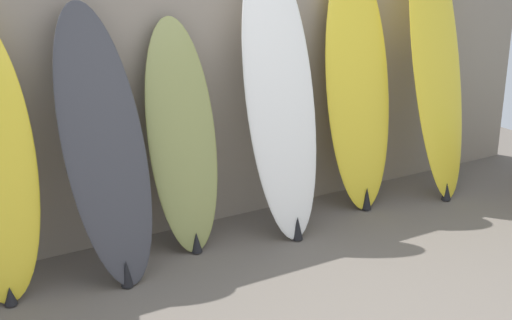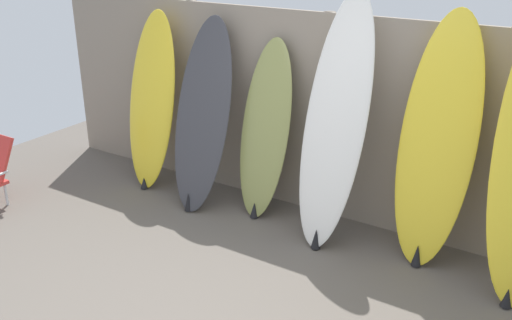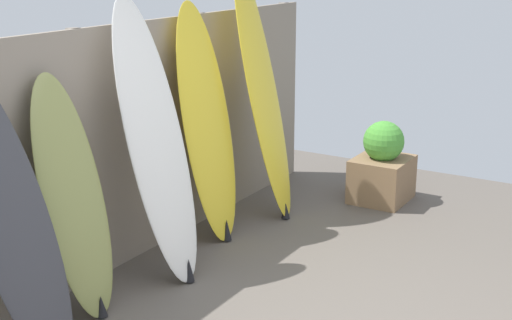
{
  "view_description": "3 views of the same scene",
  "coord_description": "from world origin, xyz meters",
  "px_view_note": "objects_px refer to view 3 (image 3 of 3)",
  "views": [
    {
      "loc": [
        -2.31,
        -2.49,
        2.19
      ],
      "look_at": [
        -0.35,
        0.84,
        0.87
      ],
      "focal_mm": 50.0,
      "sensor_mm": 36.0,
      "label": 1
    },
    {
      "loc": [
        2.05,
        -2.31,
        2.45
      ],
      "look_at": [
        0.05,
        0.84,
        0.91
      ],
      "focal_mm": 40.0,
      "sensor_mm": 36.0,
      "label": 2
    },
    {
      "loc": [
        -3.46,
        -1.47,
        2.29
      ],
      "look_at": [
        0.34,
        0.83,
        0.99
      ],
      "focal_mm": 50.0,
      "sensor_mm": 36.0,
      "label": 3
    }
  ],
  "objects_px": {
    "surfboard_charcoal_1": "(14,223)",
    "surfboard_yellow_5": "(263,94)",
    "surfboard_olive_2": "(74,200)",
    "surfboard_white_3": "(157,143)",
    "surfboard_yellow_4": "(207,126)",
    "planter_box": "(382,167)"
  },
  "relations": [
    {
      "from": "surfboard_charcoal_1",
      "to": "surfboard_yellow_5",
      "type": "height_order",
      "value": "surfboard_yellow_5"
    },
    {
      "from": "surfboard_charcoal_1",
      "to": "surfboard_white_3",
      "type": "distance_m",
      "value": 1.31
    },
    {
      "from": "surfboard_charcoal_1",
      "to": "surfboard_yellow_4",
      "type": "bearing_deg",
      "value": 3.78
    },
    {
      "from": "surfboard_yellow_5",
      "to": "surfboard_white_3",
      "type": "bearing_deg",
      "value": 179.84
    },
    {
      "from": "surfboard_white_3",
      "to": "planter_box",
      "type": "relative_size",
      "value": 2.62
    },
    {
      "from": "surfboard_yellow_4",
      "to": "surfboard_yellow_5",
      "type": "height_order",
      "value": "surfboard_yellow_5"
    },
    {
      "from": "surfboard_yellow_5",
      "to": "planter_box",
      "type": "relative_size",
      "value": 2.89
    },
    {
      "from": "surfboard_charcoal_1",
      "to": "surfboard_yellow_5",
      "type": "relative_size",
      "value": 0.77
    },
    {
      "from": "surfboard_charcoal_1",
      "to": "surfboard_olive_2",
      "type": "height_order",
      "value": "surfboard_charcoal_1"
    },
    {
      "from": "surfboard_charcoal_1",
      "to": "planter_box",
      "type": "xyz_separation_m",
      "value": [
        3.68,
        -0.74,
        -0.52
      ]
    },
    {
      "from": "surfboard_charcoal_1",
      "to": "surfboard_olive_2",
      "type": "distance_m",
      "value": 0.6
    },
    {
      "from": "surfboard_white_3",
      "to": "surfboard_yellow_4",
      "type": "height_order",
      "value": "surfboard_white_3"
    },
    {
      "from": "surfboard_charcoal_1",
      "to": "surfboard_olive_2",
      "type": "bearing_deg",
      "value": 12.77
    },
    {
      "from": "surfboard_white_3",
      "to": "surfboard_yellow_5",
      "type": "xyz_separation_m",
      "value": [
        1.46,
        -0.0,
        0.11
      ]
    },
    {
      "from": "surfboard_olive_2",
      "to": "planter_box",
      "type": "distance_m",
      "value": 3.25
    },
    {
      "from": "surfboard_olive_2",
      "to": "surfboard_charcoal_1",
      "type": "bearing_deg",
      "value": -167.23
    },
    {
      "from": "surfboard_olive_2",
      "to": "surfboard_yellow_4",
      "type": "xyz_separation_m",
      "value": [
        1.49,
        0.0,
        0.18
      ]
    },
    {
      "from": "surfboard_white_3",
      "to": "surfboard_yellow_5",
      "type": "bearing_deg",
      "value": -0.16
    },
    {
      "from": "planter_box",
      "to": "surfboard_charcoal_1",
      "type": "bearing_deg",
      "value": 168.59
    },
    {
      "from": "surfboard_white_3",
      "to": "surfboard_yellow_4",
      "type": "bearing_deg",
      "value": 7.94
    },
    {
      "from": "surfboard_yellow_4",
      "to": "planter_box",
      "type": "height_order",
      "value": "surfboard_yellow_4"
    },
    {
      "from": "surfboard_charcoal_1",
      "to": "surfboard_olive_2",
      "type": "relative_size",
      "value": 1.09
    }
  ]
}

